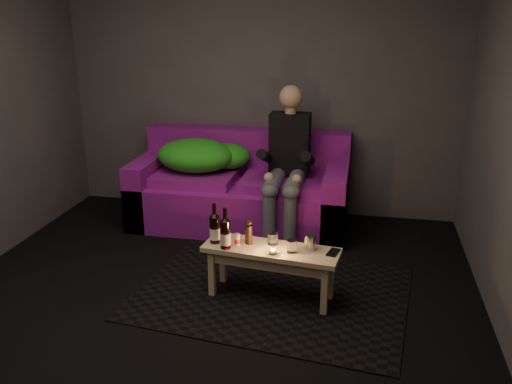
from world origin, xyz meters
The scene contains 17 objects.
floor centered at (0.00, 0.00, 0.00)m, with size 4.50×4.50×0.00m, color black.
room centered at (0.00, 0.47, 1.64)m, with size 4.50×4.50×4.50m.
rug centered at (0.44, 0.46, 0.00)m, with size 1.99×1.45×0.01m, color black.
sofa centered at (-0.10, 1.82, 0.32)m, with size 2.08×0.93×0.89m.
green_blanket centered at (-0.51, 1.81, 0.67)m, with size 0.91×0.62×0.31m.
person centered at (0.37, 1.65, 0.72)m, with size 0.37×0.86×1.39m.
coffee_table centered at (0.44, 0.41, 0.33)m, with size 1.02×0.43×0.41m.
beer_bottle_a centered at (0.02, 0.42, 0.52)m, with size 0.08×0.08×0.31m.
beer_bottle_b centered at (0.12, 0.34, 0.52)m, with size 0.08×0.08×0.31m.
salt_shaker centered at (0.19, 0.41, 0.45)m, with size 0.04×0.04×0.09m, color silver.
pepper_mill centered at (0.27, 0.44, 0.48)m, with size 0.05×0.05×0.14m, color black.
tumbler_back centered at (0.44, 0.47, 0.45)m, with size 0.07×0.07×0.09m, color white.
tealight centered at (0.47, 0.30, 0.43)m, with size 0.06×0.06×0.04m.
tumbler_front centered at (0.60, 0.36, 0.45)m, with size 0.07×0.07×0.09m, color white.
steel_cup centered at (0.72, 0.44, 0.46)m, with size 0.08×0.08×0.11m, color #ABAFB2.
smartphone centered at (0.89, 0.41, 0.41)m, with size 0.07×0.14×0.01m, color black.
red_lighter centered at (0.13, 0.33, 0.41)m, with size 0.02×0.07×0.01m, color red.
Camera 1 is at (1.05, -3.13, 2.08)m, focal length 38.00 mm.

